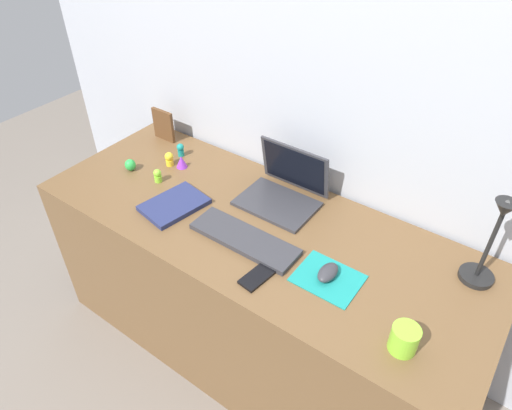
# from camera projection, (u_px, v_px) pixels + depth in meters

# --- Properties ---
(ground_plane) EXTENTS (6.00, 6.00, 0.00)m
(ground_plane) POSITION_uv_depth(u_px,v_px,m) (256.00, 342.00, 2.18)
(ground_plane) COLOR slate
(back_wall) EXTENTS (2.96, 0.05, 1.64)m
(back_wall) POSITION_uv_depth(u_px,v_px,m) (309.00, 161.00, 1.91)
(back_wall) COLOR #B2B7C1
(back_wall) RESTS_ON ground_plane
(desk) EXTENTS (1.76, 0.68, 0.74)m
(desk) POSITION_uv_depth(u_px,v_px,m) (256.00, 290.00, 1.95)
(desk) COLOR brown
(desk) RESTS_ON ground_plane
(laptop) EXTENTS (0.30, 0.25, 0.21)m
(laptop) POSITION_uv_depth(u_px,v_px,m) (285.00, 187.00, 1.81)
(laptop) COLOR #333338
(laptop) RESTS_ON desk
(keyboard) EXTENTS (0.41, 0.13, 0.02)m
(keyboard) POSITION_uv_depth(u_px,v_px,m) (244.00, 239.00, 1.64)
(keyboard) COLOR #333338
(keyboard) RESTS_ON desk
(mousepad) EXTENTS (0.21, 0.17, 0.00)m
(mousepad) POSITION_uv_depth(u_px,v_px,m) (328.00, 278.00, 1.50)
(mousepad) COLOR teal
(mousepad) RESTS_ON desk
(mouse) EXTENTS (0.06, 0.10, 0.03)m
(mouse) POSITION_uv_depth(u_px,v_px,m) (328.00, 272.00, 1.50)
(mouse) COLOR #333338
(mouse) RESTS_ON mousepad
(cell_phone) EXTENTS (0.08, 0.14, 0.01)m
(cell_phone) POSITION_uv_depth(u_px,v_px,m) (258.00, 276.00, 1.50)
(cell_phone) COLOR black
(cell_phone) RESTS_ON desk
(desk_lamp) EXTENTS (0.11, 0.15, 0.37)m
(desk_lamp) POSITION_uv_depth(u_px,v_px,m) (489.00, 245.00, 1.38)
(desk_lamp) COLOR black
(desk_lamp) RESTS_ON desk
(notebook_pad) EXTENTS (0.21, 0.27, 0.02)m
(notebook_pad) POSITION_uv_depth(u_px,v_px,m) (174.00, 205.00, 1.79)
(notebook_pad) COLOR navy
(notebook_pad) RESTS_ON desk
(picture_frame) EXTENTS (0.12, 0.02, 0.15)m
(picture_frame) POSITION_uv_depth(u_px,v_px,m) (163.00, 125.00, 2.16)
(picture_frame) COLOR brown
(picture_frame) RESTS_ON desk
(coffee_mug) EXTENTS (0.08, 0.08, 0.09)m
(coffee_mug) POSITION_uv_depth(u_px,v_px,m) (404.00, 339.00, 1.27)
(coffee_mug) COLOR #8CDB33
(coffee_mug) RESTS_ON desk
(toy_figurine_teal) EXTENTS (0.03, 0.03, 0.06)m
(toy_figurine_teal) POSITION_uv_depth(u_px,v_px,m) (181.00, 149.00, 2.07)
(toy_figurine_teal) COLOR teal
(toy_figurine_teal) RESTS_ON desk
(toy_figurine_purple) EXTENTS (0.05, 0.05, 0.05)m
(toy_figurine_purple) POSITION_uv_depth(u_px,v_px,m) (181.00, 162.00, 2.00)
(toy_figurine_purple) COLOR purple
(toy_figurine_purple) RESTS_ON desk
(toy_figurine_green) EXTENTS (0.05, 0.05, 0.05)m
(toy_figurine_green) POSITION_uv_depth(u_px,v_px,m) (130.00, 165.00, 1.98)
(toy_figurine_green) COLOR green
(toy_figurine_green) RESTS_ON desk
(toy_figurine_yellow) EXTENTS (0.04, 0.04, 0.06)m
(toy_figurine_yellow) POSITION_uv_depth(u_px,v_px,m) (169.00, 159.00, 2.01)
(toy_figurine_yellow) COLOR yellow
(toy_figurine_yellow) RESTS_ON desk
(toy_figurine_lime) EXTENTS (0.03, 0.03, 0.06)m
(toy_figurine_lime) POSITION_uv_depth(u_px,v_px,m) (158.00, 175.00, 1.91)
(toy_figurine_lime) COLOR #8CDB33
(toy_figurine_lime) RESTS_ON desk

